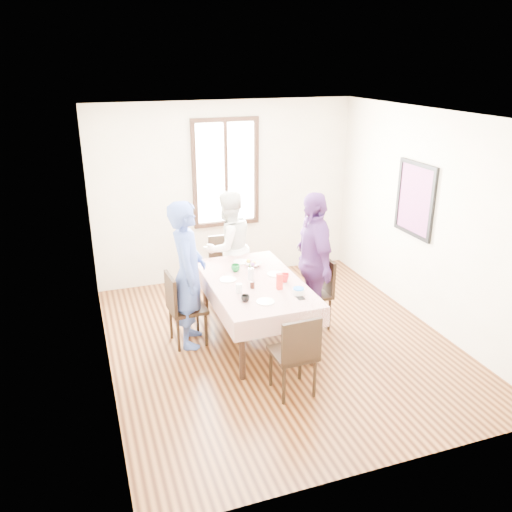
{
  "coord_description": "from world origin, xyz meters",
  "views": [
    {
      "loc": [
        -2.12,
        -5.22,
        3.26
      ],
      "look_at": [
        -0.25,
        0.16,
        1.1
      ],
      "focal_mm": 36.82,
      "sensor_mm": 36.0,
      "label": 1
    }
  ],
  "objects_px": {
    "person_far": "(227,247)",
    "chair_near": "(293,353)",
    "chair_right": "(312,293)",
    "person_left": "(187,275)",
    "dining_table": "(255,310)",
    "person_right": "(312,262)",
    "chair_left": "(187,308)",
    "chair_far": "(227,269)"
  },
  "relations": [
    {
      "from": "chair_far",
      "to": "chair_near",
      "type": "relative_size",
      "value": 1.0
    },
    {
      "from": "dining_table",
      "to": "person_right",
      "type": "height_order",
      "value": "person_right"
    },
    {
      "from": "dining_table",
      "to": "person_far",
      "type": "height_order",
      "value": "person_far"
    },
    {
      "from": "chair_left",
      "to": "chair_right",
      "type": "relative_size",
      "value": 1.0
    },
    {
      "from": "chair_far",
      "to": "person_left",
      "type": "distance_m",
      "value": 1.36
    },
    {
      "from": "chair_far",
      "to": "person_far",
      "type": "xyz_separation_m",
      "value": [
        -0.0,
        -0.02,
        0.34
      ]
    },
    {
      "from": "chair_left",
      "to": "chair_near",
      "type": "relative_size",
      "value": 1.0
    },
    {
      "from": "chair_left",
      "to": "person_far",
      "type": "bearing_deg",
      "value": 137.43
    },
    {
      "from": "person_far",
      "to": "person_right",
      "type": "xyz_separation_m",
      "value": [
        0.77,
        -1.11,
        0.09
      ]
    },
    {
      "from": "chair_right",
      "to": "chair_near",
      "type": "xyz_separation_m",
      "value": [
        -0.8,
        -1.24,
        0.0
      ]
    },
    {
      "from": "chair_left",
      "to": "chair_far",
      "type": "height_order",
      "value": "same"
    },
    {
      "from": "chair_left",
      "to": "person_far",
      "type": "xyz_separation_m",
      "value": [
        0.8,
        1.0,
        0.34
      ]
    },
    {
      "from": "chair_far",
      "to": "chair_near",
      "type": "height_order",
      "value": "same"
    },
    {
      "from": "chair_far",
      "to": "person_left",
      "type": "bearing_deg",
      "value": 51.73
    },
    {
      "from": "person_far",
      "to": "chair_right",
      "type": "bearing_deg",
      "value": 106.0
    },
    {
      "from": "person_left",
      "to": "person_right",
      "type": "xyz_separation_m",
      "value": [
        1.55,
        -0.11,
        0.0
      ]
    },
    {
      "from": "person_left",
      "to": "person_right",
      "type": "bearing_deg",
      "value": -80.35
    },
    {
      "from": "dining_table",
      "to": "person_far",
      "type": "xyz_separation_m",
      "value": [
        -0.0,
        1.17,
        0.42
      ]
    },
    {
      "from": "chair_right",
      "to": "chair_near",
      "type": "distance_m",
      "value": 1.47
    },
    {
      "from": "chair_right",
      "to": "chair_near",
      "type": "height_order",
      "value": "same"
    },
    {
      "from": "chair_left",
      "to": "chair_near",
      "type": "xyz_separation_m",
      "value": [
        0.8,
        -1.35,
        0.0
      ]
    },
    {
      "from": "dining_table",
      "to": "chair_near",
      "type": "relative_size",
      "value": 1.9
    },
    {
      "from": "person_far",
      "to": "chair_near",
      "type": "bearing_deg",
      "value": 70.42
    },
    {
      "from": "person_far",
      "to": "person_left",
      "type": "bearing_deg",
      "value": 32.77
    },
    {
      "from": "chair_right",
      "to": "person_left",
      "type": "xyz_separation_m",
      "value": [
        -1.57,
        0.11,
        0.43
      ]
    },
    {
      "from": "person_left",
      "to": "person_far",
      "type": "height_order",
      "value": "person_left"
    },
    {
      "from": "dining_table",
      "to": "person_right",
      "type": "bearing_deg",
      "value": 3.99
    },
    {
      "from": "chair_near",
      "to": "person_left",
      "type": "distance_m",
      "value": 1.61
    },
    {
      "from": "chair_near",
      "to": "chair_left",
      "type": "bearing_deg",
      "value": 118.75
    },
    {
      "from": "dining_table",
      "to": "chair_right",
      "type": "distance_m",
      "value": 0.8
    },
    {
      "from": "chair_far",
      "to": "person_right",
      "type": "distance_m",
      "value": 1.44
    },
    {
      "from": "person_far",
      "to": "dining_table",
      "type": "bearing_deg",
      "value": 70.42
    },
    {
      "from": "chair_right",
      "to": "person_left",
      "type": "height_order",
      "value": "person_left"
    },
    {
      "from": "person_far",
      "to": "person_right",
      "type": "height_order",
      "value": "person_right"
    },
    {
      "from": "chair_far",
      "to": "person_right",
      "type": "bearing_deg",
      "value": 123.12
    },
    {
      "from": "chair_far",
      "to": "person_left",
      "type": "relative_size",
      "value": 0.51
    },
    {
      "from": "chair_near",
      "to": "person_right",
      "type": "xyz_separation_m",
      "value": [
        0.77,
        1.24,
        0.43
      ]
    },
    {
      "from": "chair_left",
      "to": "person_right",
      "type": "distance_m",
      "value": 1.63
    },
    {
      "from": "chair_right",
      "to": "person_left",
      "type": "distance_m",
      "value": 1.63
    },
    {
      "from": "dining_table",
      "to": "chair_left",
      "type": "bearing_deg",
      "value": 168.5
    },
    {
      "from": "chair_near",
      "to": "person_right",
      "type": "distance_m",
      "value": 1.53
    },
    {
      "from": "chair_left",
      "to": "person_right",
      "type": "xyz_separation_m",
      "value": [
        1.57,
        -0.11,
        0.43
      ]
    }
  ]
}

